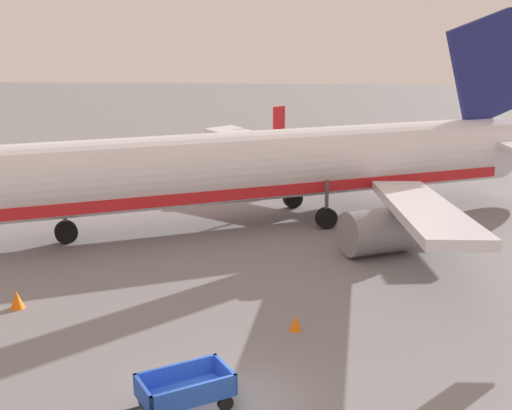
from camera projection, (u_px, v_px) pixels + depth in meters
ground_plane at (224, 408)px, 18.26m from camera, size 220.00×220.00×0.00m
airplane at (285, 165)px, 35.40m from camera, size 35.69×29.26×11.34m
baggage_cart_second_in_row at (185, 390)px, 18.06m from camera, size 3.40×2.51×1.07m
traffic_cone_near_plane at (17, 300)px, 24.69m from camera, size 0.53×0.53×0.70m
traffic_cone_mid_apron at (295, 323)px, 22.91m from camera, size 0.43×0.43×0.56m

